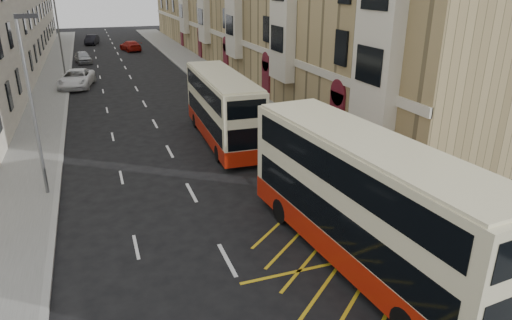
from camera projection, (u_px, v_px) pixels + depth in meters
name	position (u px, v px, depth m)	size (l,w,h in m)	color
pavement_right	(230.00, 90.00, 41.72)	(4.00, 120.00, 0.15)	slate
pavement_left	(47.00, 105.00, 36.82)	(3.00, 120.00, 0.15)	slate
kerb_right	(209.00, 92.00, 41.09)	(0.25, 120.00, 0.15)	gray
kerb_left	(67.00, 103.00, 37.30)	(0.25, 120.00, 0.15)	gray
road_markings	(126.00, 69.00, 52.35)	(10.00, 110.00, 0.01)	silver
guard_railing	(354.00, 193.00, 19.64)	(0.06, 6.56, 1.01)	#B1321F
street_lamp_near	(32.00, 99.00, 19.76)	(0.93, 0.18, 8.00)	slate
street_lamp_far	(59.00, 32.00, 46.03)	(0.93, 0.18, 8.00)	slate
double_decker_front	(364.00, 202.00, 15.53)	(3.65, 11.76, 4.62)	beige
double_decker_rear	(222.00, 108.00, 27.92)	(2.80, 10.66, 4.22)	beige
pedestrian_near	(432.00, 246.00, 15.44)	(0.62, 0.41, 1.71)	black
pedestrian_mid	(465.00, 237.00, 16.02)	(0.81, 0.63, 1.66)	black
pedestrian_far	(403.00, 203.00, 18.52)	(0.96, 0.40, 1.64)	black
white_van	(76.00, 79.00, 43.07)	(2.72, 5.90, 1.64)	white
car_silver	(83.00, 57.00, 56.00)	(1.69, 4.20, 1.43)	#A0A3A7
car_dark	(92.00, 40.00, 72.64)	(1.57, 4.49, 1.48)	black
car_red	(130.00, 46.00, 65.83)	(2.04, 5.01, 1.46)	#AA170E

